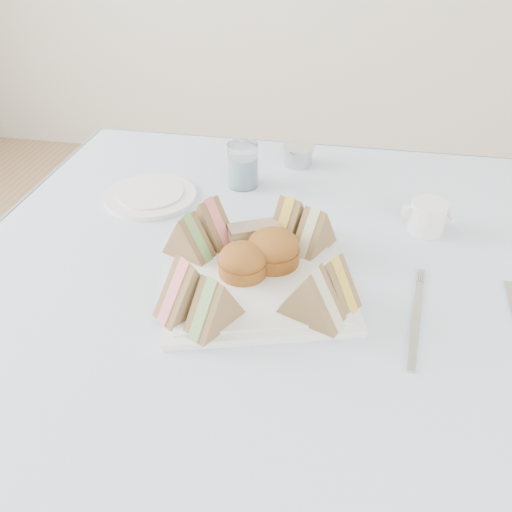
% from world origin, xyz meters
% --- Properties ---
extents(floor, '(4.00, 4.00, 0.00)m').
position_xyz_m(floor, '(0.00, 0.00, 0.00)').
color(floor, '#9E7751').
rests_on(floor, ground).
extents(table, '(0.90, 0.90, 0.74)m').
position_xyz_m(table, '(0.00, 0.00, 0.37)').
color(table, brown).
rests_on(table, floor).
extents(tablecloth, '(1.02, 1.02, 0.01)m').
position_xyz_m(tablecloth, '(0.00, 0.00, 0.74)').
color(tablecloth, silver).
rests_on(tablecloth, table).
extents(serving_plate, '(0.35, 0.35, 0.01)m').
position_xyz_m(serving_plate, '(-0.01, -0.05, 0.75)').
color(serving_plate, white).
rests_on(serving_plate, tablecloth).
extents(sandwich_fl_a, '(0.10, 0.10, 0.09)m').
position_xyz_m(sandwich_fl_a, '(-0.09, -0.14, 0.80)').
color(sandwich_fl_a, brown).
rests_on(sandwich_fl_a, serving_plate).
extents(sandwich_fl_b, '(0.08, 0.10, 0.08)m').
position_xyz_m(sandwich_fl_b, '(-0.04, -0.16, 0.80)').
color(sandwich_fl_b, brown).
rests_on(sandwich_fl_b, serving_plate).
extents(sandwich_fr_a, '(0.09, 0.08, 0.08)m').
position_xyz_m(sandwich_fr_a, '(0.11, -0.08, 0.80)').
color(sandwich_fr_a, brown).
rests_on(sandwich_fr_a, serving_plate).
extents(sandwich_fr_b, '(0.11, 0.08, 0.08)m').
position_xyz_m(sandwich_fr_b, '(0.09, -0.13, 0.80)').
color(sandwich_fr_b, brown).
rests_on(sandwich_fr_b, serving_plate).
extents(sandwich_bl_a, '(0.10, 0.07, 0.08)m').
position_xyz_m(sandwich_bl_a, '(-0.13, -0.01, 0.80)').
color(sandwich_bl_a, brown).
rests_on(sandwich_bl_a, serving_plate).
extents(sandwich_bl_b, '(0.10, 0.09, 0.08)m').
position_xyz_m(sandwich_bl_b, '(-0.10, 0.04, 0.80)').
color(sandwich_bl_b, brown).
rests_on(sandwich_bl_b, serving_plate).
extents(sandwich_br_a, '(0.08, 0.10, 0.08)m').
position_xyz_m(sandwich_br_a, '(0.07, 0.05, 0.80)').
color(sandwich_br_a, brown).
rests_on(sandwich_br_a, serving_plate).
extents(sandwich_br_b, '(0.08, 0.10, 0.08)m').
position_xyz_m(sandwich_br_b, '(0.03, 0.07, 0.80)').
color(sandwich_br_b, brown).
rests_on(sandwich_br_b, serving_plate).
extents(scone_left, '(0.09, 0.09, 0.05)m').
position_xyz_m(scone_left, '(-0.03, -0.05, 0.78)').
color(scone_left, olive).
rests_on(scone_left, serving_plate).
extents(scone_right, '(0.12, 0.12, 0.06)m').
position_xyz_m(scone_right, '(0.01, -0.01, 0.79)').
color(scone_right, olive).
rests_on(scone_right, serving_plate).
extents(pastry_slice, '(0.09, 0.07, 0.04)m').
position_xyz_m(pastry_slice, '(-0.03, 0.04, 0.78)').
color(pastry_slice, tan).
rests_on(pastry_slice, serving_plate).
extents(side_plate, '(0.20, 0.20, 0.01)m').
position_xyz_m(side_plate, '(-0.26, 0.18, 0.75)').
color(side_plate, white).
rests_on(side_plate, tablecloth).
extents(water_glass, '(0.08, 0.08, 0.09)m').
position_xyz_m(water_glass, '(-0.09, 0.27, 0.79)').
color(water_glass, white).
rests_on(water_glass, tablecloth).
extents(tea_strainer, '(0.08, 0.08, 0.04)m').
position_xyz_m(tea_strainer, '(0.01, 0.39, 0.77)').
color(tea_strainer, '#B4B4B4').
rests_on(tea_strainer, tablecloth).
extents(fork, '(0.03, 0.20, 0.00)m').
position_xyz_m(fork, '(0.24, -0.10, 0.75)').
color(fork, '#B4B4B4').
rests_on(fork, tablecloth).
extents(creamer_jug, '(0.07, 0.07, 0.06)m').
position_xyz_m(creamer_jug, '(0.27, 0.16, 0.77)').
color(creamer_jug, white).
rests_on(creamer_jug, tablecloth).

